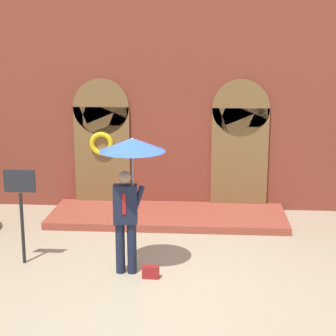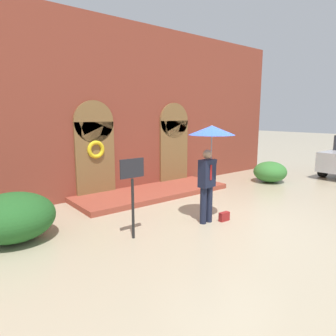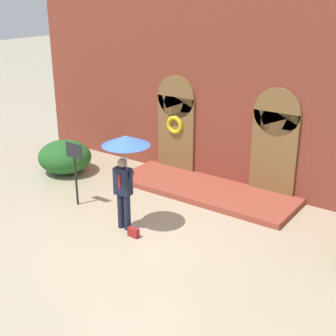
# 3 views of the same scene
# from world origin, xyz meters

# --- Properties ---
(ground_plane) EXTENTS (80.00, 80.00, 0.00)m
(ground_plane) POSITION_xyz_m (0.00, 0.00, 0.00)
(ground_plane) COLOR tan
(building_facade) EXTENTS (14.00, 2.30, 5.60)m
(building_facade) POSITION_xyz_m (-0.00, 4.15, 2.68)
(building_facade) COLOR brown
(building_facade) RESTS_ON ground
(person_with_umbrella) EXTENTS (1.10, 1.10, 2.36)m
(person_with_umbrella) POSITION_xyz_m (-0.41, 0.12, 1.91)
(person_with_umbrella) COLOR #191E33
(person_with_umbrella) RESTS_ON ground
(handbag) EXTENTS (0.28, 0.13, 0.22)m
(handbag) POSITION_xyz_m (-0.07, -0.08, 0.11)
(handbag) COLOR maroon
(handbag) RESTS_ON ground
(sign_post) EXTENTS (0.56, 0.06, 1.72)m
(sign_post) POSITION_xyz_m (-2.40, 0.43, 1.16)
(sign_post) COLOR black
(sign_post) RESTS_ON ground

